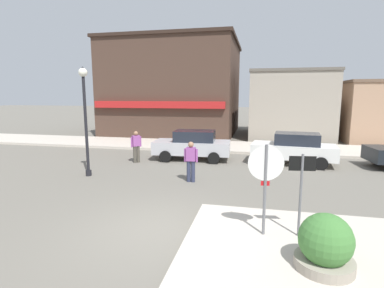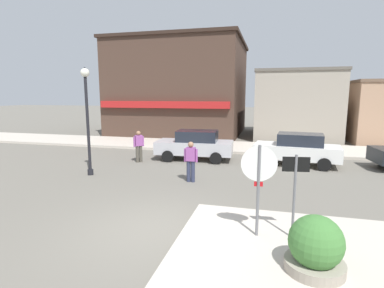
{
  "view_description": "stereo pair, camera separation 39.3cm",
  "coord_description": "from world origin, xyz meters",
  "px_view_note": "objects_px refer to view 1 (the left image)",
  "views": [
    {
      "loc": [
        2.45,
        -6.83,
        3.4
      ],
      "look_at": [
        -0.07,
        4.5,
        1.5
      ],
      "focal_mm": 28.0,
      "sensor_mm": 36.0,
      "label": 1
    },
    {
      "loc": [
        2.83,
        -6.74,
        3.4
      ],
      "look_at": [
        -0.07,
        4.5,
        1.5
      ],
      "focal_mm": 28.0,
      "sensor_mm": 36.0,
      "label": 2
    }
  ],
  "objects_px": {
    "parked_car_second": "(294,148)",
    "pedestrian_crossing_far": "(191,160)",
    "one_way_sign": "(301,187)",
    "planter": "(325,248)",
    "pedestrian_crossing_near": "(136,146)",
    "stop_sign": "(265,178)",
    "parked_car_nearest": "(193,145)",
    "lamp_post": "(85,106)"
  },
  "relations": [
    {
      "from": "parked_car_second",
      "to": "pedestrian_crossing_far",
      "type": "relative_size",
      "value": 2.58
    },
    {
      "from": "one_way_sign",
      "to": "planter",
      "type": "bearing_deg",
      "value": -76.65
    },
    {
      "from": "pedestrian_crossing_near",
      "to": "stop_sign",
      "type": "bearing_deg",
      "value": -48.81
    },
    {
      "from": "stop_sign",
      "to": "parked_car_second",
      "type": "relative_size",
      "value": 0.55
    },
    {
      "from": "parked_car_second",
      "to": "planter",
      "type": "bearing_deg",
      "value": -92.73
    },
    {
      "from": "parked_car_second",
      "to": "pedestrian_crossing_near",
      "type": "relative_size",
      "value": 2.58
    },
    {
      "from": "parked_car_second",
      "to": "stop_sign",
      "type": "bearing_deg",
      "value": -100.52
    },
    {
      "from": "stop_sign",
      "to": "one_way_sign",
      "type": "relative_size",
      "value": 1.1
    },
    {
      "from": "parked_car_nearest",
      "to": "lamp_post",
      "type": "bearing_deg",
      "value": -131.46
    },
    {
      "from": "stop_sign",
      "to": "parked_car_nearest",
      "type": "distance_m",
      "value": 9.14
    },
    {
      "from": "planter",
      "to": "parked_car_second",
      "type": "bearing_deg",
      "value": 87.27
    },
    {
      "from": "stop_sign",
      "to": "planter",
      "type": "height_order",
      "value": "stop_sign"
    },
    {
      "from": "lamp_post",
      "to": "pedestrian_crossing_far",
      "type": "relative_size",
      "value": 2.82
    },
    {
      "from": "parked_car_nearest",
      "to": "parked_car_second",
      "type": "distance_m",
      "value": 5.13
    },
    {
      "from": "lamp_post",
      "to": "parked_car_second",
      "type": "relative_size",
      "value": 1.09
    },
    {
      "from": "one_way_sign",
      "to": "pedestrian_crossing_far",
      "type": "bearing_deg",
      "value": 129.82
    },
    {
      "from": "pedestrian_crossing_near",
      "to": "parked_car_second",
      "type": "bearing_deg",
      "value": 9.85
    },
    {
      "from": "stop_sign",
      "to": "parked_car_nearest",
      "type": "relative_size",
      "value": 0.56
    },
    {
      "from": "pedestrian_crossing_near",
      "to": "pedestrian_crossing_far",
      "type": "distance_m",
      "value": 4.43
    },
    {
      "from": "pedestrian_crossing_far",
      "to": "planter",
      "type": "bearing_deg",
      "value": -55.23
    },
    {
      "from": "stop_sign",
      "to": "planter",
      "type": "relative_size",
      "value": 1.88
    },
    {
      "from": "parked_car_nearest",
      "to": "parked_car_second",
      "type": "xyz_separation_m",
      "value": [
        5.13,
        0.05,
        0.0
      ]
    },
    {
      "from": "planter",
      "to": "parked_car_second",
      "type": "height_order",
      "value": "parked_car_second"
    },
    {
      "from": "parked_car_nearest",
      "to": "pedestrian_crossing_near",
      "type": "xyz_separation_m",
      "value": [
        -2.64,
        -1.3,
        0.06
      ]
    },
    {
      "from": "pedestrian_crossing_near",
      "to": "parked_car_nearest",
      "type": "bearing_deg",
      "value": 26.21
    },
    {
      "from": "one_way_sign",
      "to": "parked_car_nearest",
      "type": "bearing_deg",
      "value": 117.72
    },
    {
      "from": "pedestrian_crossing_near",
      "to": "one_way_sign",
      "type": "bearing_deg",
      "value": -44.99
    },
    {
      "from": "stop_sign",
      "to": "one_way_sign",
      "type": "distance_m",
      "value": 0.83
    },
    {
      "from": "stop_sign",
      "to": "pedestrian_crossing_far",
      "type": "height_order",
      "value": "stop_sign"
    },
    {
      "from": "pedestrian_crossing_near",
      "to": "pedestrian_crossing_far",
      "type": "xyz_separation_m",
      "value": [
        3.46,
        -2.76,
        0.0
      ]
    },
    {
      "from": "one_way_sign",
      "to": "pedestrian_crossing_far",
      "type": "relative_size",
      "value": 1.3
    },
    {
      "from": "parked_car_second",
      "to": "pedestrian_crossing_near",
      "type": "distance_m",
      "value": 7.89
    },
    {
      "from": "stop_sign",
      "to": "parked_car_second",
      "type": "xyz_separation_m",
      "value": [
        1.57,
        8.44,
        -0.71
      ]
    },
    {
      "from": "planter",
      "to": "lamp_post",
      "type": "relative_size",
      "value": 0.27
    },
    {
      "from": "parked_car_second",
      "to": "pedestrian_crossing_near",
      "type": "height_order",
      "value": "pedestrian_crossing_near"
    },
    {
      "from": "pedestrian_crossing_near",
      "to": "planter",
      "type": "bearing_deg",
      "value": -48.62
    },
    {
      "from": "stop_sign",
      "to": "pedestrian_crossing_far",
      "type": "xyz_separation_m",
      "value": [
        -2.74,
        4.33,
        -0.65
      ]
    },
    {
      "from": "lamp_post",
      "to": "planter",
      "type": "bearing_deg",
      "value": -33.39
    },
    {
      "from": "planter",
      "to": "pedestrian_crossing_far",
      "type": "xyz_separation_m",
      "value": [
        -3.84,
        5.54,
        0.31
      ]
    },
    {
      "from": "one_way_sign",
      "to": "planter",
      "type": "relative_size",
      "value": 1.71
    },
    {
      "from": "one_way_sign",
      "to": "lamp_post",
      "type": "xyz_separation_m",
      "value": [
        -8.0,
        4.18,
        1.63
      ]
    },
    {
      "from": "one_way_sign",
      "to": "pedestrian_crossing_near",
      "type": "height_order",
      "value": "one_way_sign"
    }
  ]
}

